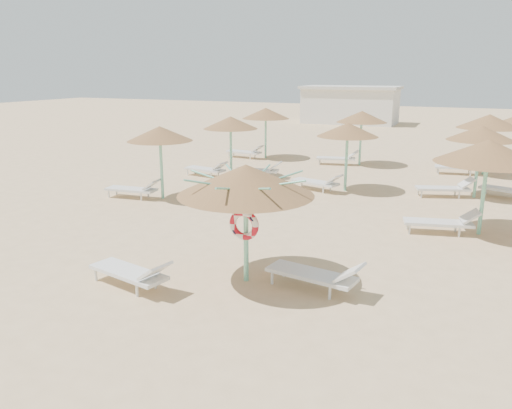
% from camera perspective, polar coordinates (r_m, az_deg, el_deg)
% --- Properties ---
extents(ground, '(120.00, 120.00, 0.00)m').
position_cam_1_polar(ground, '(11.50, -1.54, -8.19)').
color(ground, '#D8B383').
rests_on(ground, ground).
extents(main_palapa, '(2.94, 2.94, 2.63)m').
position_cam_1_polar(main_palapa, '(10.57, -1.18, 2.75)').
color(main_palapa, '#77CFAE').
rests_on(main_palapa, ground).
extents(lounger_main_a, '(2.15, 1.04, 0.75)m').
position_cam_1_polar(lounger_main_a, '(11.10, -13.93, -7.52)').
color(lounger_main_a, silver).
rests_on(lounger_main_a, ground).
extents(lounger_main_b, '(2.16, 0.96, 0.76)m').
position_cam_1_polar(lounger_main_b, '(10.74, 7.01, -7.91)').
color(lounger_main_b, silver).
rests_on(lounger_main_b, ground).
extents(palapa_field, '(19.76, 15.58, 2.72)m').
position_cam_1_polar(palapa_field, '(20.63, 19.24, 7.98)').
color(palapa_field, '#77CFAE').
rests_on(palapa_field, ground).
extents(service_hut, '(8.40, 4.40, 3.25)m').
position_cam_1_polar(service_hut, '(45.86, 10.72, 11.15)').
color(service_hut, silver).
rests_on(service_hut, ground).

